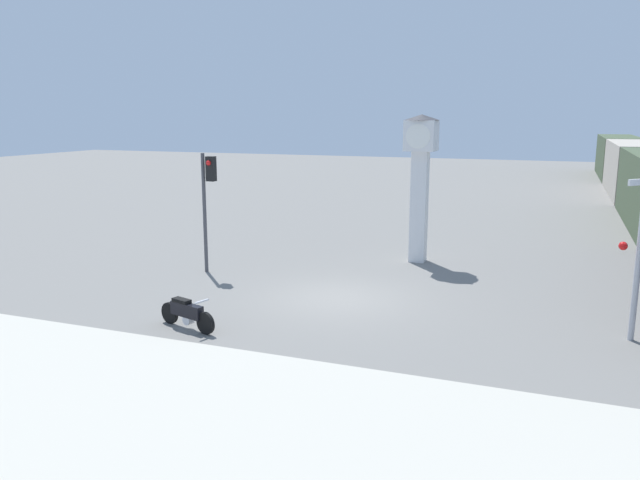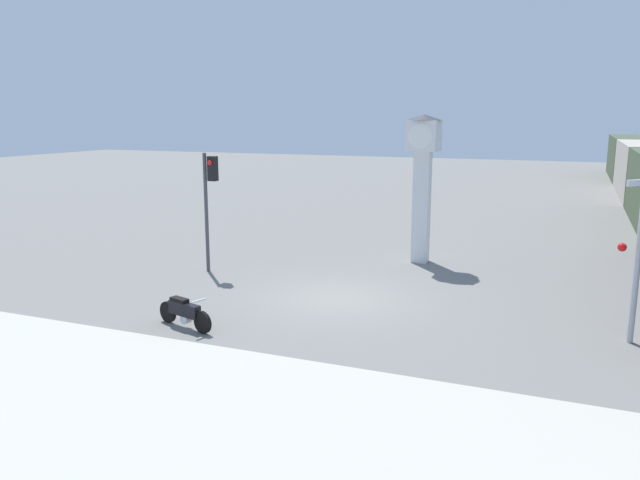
# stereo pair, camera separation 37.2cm
# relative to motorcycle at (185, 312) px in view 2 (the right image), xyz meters

# --- Properties ---
(ground_plane) EXTENTS (120.00, 120.00, 0.00)m
(ground_plane) POSITION_rel_motorcycle_xyz_m (2.60, 3.76, -0.40)
(ground_plane) COLOR slate
(sidewalk_strip) EXTENTS (36.00, 6.00, 0.10)m
(sidewalk_strip) POSITION_rel_motorcycle_xyz_m (2.60, -4.00, -0.35)
(sidewalk_strip) COLOR #BCB7A8
(sidewalk_strip) RESTS_ON ground_plane
(motorcycle) EXTENTS (1.81, 0.66, 0.82)m
(motorcycle) POSITION_rel_motorcycle_xyz_m (0.00, 0.00, 0.00)
(motorcycle) COLOR black
(motorcycle) RESTS_ON ground_plane
(clock_tower) EXTENTS (1.26, 1.26, 5.19)m
(clock_tower) POSITION_rel_motorcycle_xyz_m (3.74, 9.16, 3.03)
(clock_tower) COLOR white
(clock_tower) RESTS_ON ground_plane
(traffic_light) EXTENTS (0.50, 0.35, 3.96)m
(traffic_light) POSITION_rel_motorcycle_xyz_m (-2.39, 5.11, 2.33)
(traffic_light) COLOR #47474C
(traffic_light) RESTS_ON ground_plane
(railroad_crossing_signal) EXTENTS (0.90, 0.82, 4.06)m
(railroad_crossing_signal) POSITION_rel_motorcycle_xyz_m (10.12, 3.03, 1.81)
(railroad_crossing_signal) COLOR #B7B7BC
(railroad_crossing_signal) RESTS_ON ground_plane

